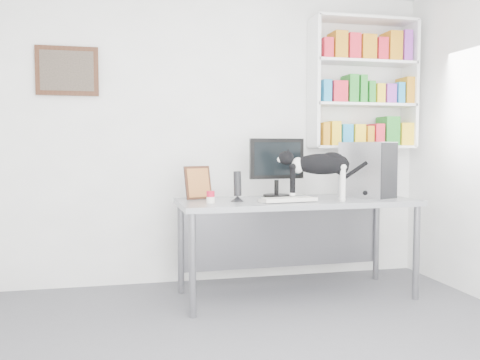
{
  "coord_description": "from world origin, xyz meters",
  "views": [
    {
      "loc": [
        -0.83,
        -2.66,
        1.25
      ],
      "look_at": [
        0.12,
        1.53,
        0.97
      ],
      "focal_mm": 38.0,
      "sensor_mm": 36.0,
      "label": 1
    }
  ],
  "objects_px": {
    "keyboard": "(288,200)",
    "cat": "(319,176)",
    "leaning_print": "(198,182)",
    "pc_tower": "(367,170)",
    "monitor": "(277,167)",
    "speaker": "(237,186)",
    "desk": "(296,248)",
    "bookshelf": "(363,84)",
    "soup_can": "(211,197)"
  },
  "relations": [
    {
      "from": "desk",
      "to": "pc_tower",
      "type": "height_order",
      "value": "pc_tower"
    },
    {
      "from": "monitor",
      "to": "cat",
      "type": "distance_m",
      "value": 0.45
    },
    {
      "from": "soup_can",
      "to": "desk",
      "type": "bearing_deg",
      "value": 8.64
    },
    {
      "from": "keyboard",
      "to": "bookshelf",
      "type": "bearing_deg",
      "value": 27.7
    },
    {
      "from": "speaker",
      "to": "soup_can",
      "type": "relative_size",
      "value": 2.68
    },
    {
      "from": "pc_tower",
      "to": "leaning_print",
      "type": "xyz_separation_m",
      "value": [
        -1.45,
        0.14,
        -0.09
      ]
    },
    {
      "from": "monitor",
      "to": "keyboard",
      "type": "distance_m",
      "value": 0.47
    },
    {
      "from": "bookshelf",
      "to": "speaker",
      "type": "xyz_separation_m",
      "value": [
        -1.35,
        -0.57,
        -0.91
      ]
    },
    {
      "from": "cat",
      "to": "soup_can",
      "type": "bearing_deg",
      "value": -163.33
    },
    {
      "from": "leaning_print",
      "to": "monitor",
      "type": "bearing_deg",
      "value": -15.53
    },
    {
      "from": "monitor",
      "to": "speaker",
      "type": "xyz_separation_m",
      "value": [
        -0.41,
        -0.28,
        -0.13
      ]
    },
    {
      "from": "pc_tower",
      "to": "speaker",
      "type": "bearing_deg",
      "value": 162.91
    },
    {
      "from": "speaker",
      "to": "pc_tower",
      "type": "bearing_deg",
      "value": 7.88
    },
    {
      "from": "bookshelf",
      "to": "cat",
      "type": "xyz_separation_m",
      "value": [
        -0.69,
        -0.65,
        -0.84
      ]
    },
    {
      "from": "soup_can",
      "to": "cat",
      "type": "distance_m",
      "value": 0.9
    },
    {
      "from": "monitor",
      "to": "soup_can",
      "type": "distance_m",
      "value": 0.76
    },
    {
      "from": "speaker",
      "to": "leaning_print",
      "type": "distance_m",
      "value": 0.37
    },
    {
      "from": "bookshelf",
      "to": "keyboard",
      "type": "xyz_separation_m",
      "value": [
        -0.97,
        -0.69,
        -1.02
      ]
    },
    {
      "from": "bookshelf",
      "to": "monitor",
      "type": "relative_size",
      "value": 2.39
    },
    {
      "from": "pc_tower",
      "to": "soup_can",
      "type": "relative_size",
      "value": 5.08
    },
    {
      "from": "keyboard",
      "to": "speaker",
      "type": "height_order",
      "value": "speaker"
    },
    {
      "from": "bookshelf",
      "to": "leaning_print",
      "type": "relative_size",
      "value": 4.33
    },
    {
      "from": "speaker",
      "to": "cat",
      "type": "distance_m",
      "value": 0.67
    },
    {
      "from": "desk",
      "to": "cat",
      "type": "relative_size",
      "value": 3.02
    },
    {
      "from": "speaker",
      "to": "soup_can",
      "type": "xyz_separation_m",
      "value": [
        -0.23,
        -0.07,
        -0.08
      ]
    },
    {
      "from": "leaning_print",
      "to": "cat",
      "type": "bearing_deg",
      "value": -38.05
    },
    {
      "from": "desk",
      "to": "cat",
      "type": "height_order",
      "value": "cat"
    },
    {
      "from": "bookshelf",
      "to": "keyboard",
      "type": "distance_m",
      "value": 1.57
    },
    {
      "from": "keyboard",
      "to": "cat",
      "type": "height_order",
      "value": "cat"
    },
    {
      "from": "pc_tower",
      "to": "soup_can",
      "type": "xyz_separation_m",
      "value": [
        -1.4,
        -0.16,
        -0.19
      ]
    },
    {
      "from": "desk",
      "to": "speaker",
      "type": "relative_size",
      "value": 7.79
    },
    {
      "from": "pc_tower",
      "to": "speaker",
      "type": "height_order",
      "value": "pc_tower"
    },
    {
      "from": "pc_tower",
      "to": "speaker",
      "type": "distance_m",
      "value": 1.18
    },
    {
      "from": "speaker",
      "to": "desk",
      "type": "bearing_deg",
      "value": 7.93
    },
    {
      "from": "leaning_print",
      "to": "cat",
      "type": "relative_size",
      "value": 0.44
    },
    {
      "from": "keyboard",
      "to": "leaning_print",
      "type": "distance_m",
      "value": 0.77
    },
    {
      "from": "desk",
      "to": "leaning_print",
      "type": "xyz_separation_m",
      "value": [
        -0.79,
        0.19,
        0.55
      ]
    },
    {
      "from": "cat",
      "to": "keyboard",
      "type": "bearing_deg",
      "value": -155.05
    },
    {
      "from": "desk",
      "to": "cat",
      "type": "xyz_separation_m",
      "value": [
        0.15,
        -0.13,
        0.61
      ]
    },
    {
      "from": "speaker",
      "to": "leaning_print",
      "type": "height_order",
      "value": "leaning_print"
    },
    {
      "from": "bookshelf",
      "to": "leaning_print",
      "type": "xyz_separation_m",
      "value": [
        -1.64,
        -0.33,
        -0.89
      ]
    },
    {
      "from": "keyboard",
      "to": "desk",
      "type": "bearing_deg",
      "value": 44.31
    },
    {
      "from": "bookshelf",
      "to": "cat",
      "type": "height_order",
      "value": "bookshelf"
    },
    {
      "from": "leaning_print",
      "to": "bookshelf",
      "type": "bearing_deg",
      "value": -7.91
    },
    {
      "from": "desk",
      "to": "pc_tower",
      "type": "relative_size",
      "value": 4.1
    },
    {
      "from": "desk",
      "to": "pc_tower",
      "type": "xyz_separation_m",
      "value": [
        0.66,
        0.05,
        0.65
      ]
    },
    {
      "from": "monitor",
      "to": "cat",
      "type": "xyz_separation_m",
      "value": [
        0.25,
        -0.37,
        -0.06
      ]
    },
    {
      "from": "desk",
      "to": "cat",
      "type": "distance_m",
      "value": 0.64
    },
    {
      "from": "monitor",
      "to": "leaning_print",
      "type": "height_order",
      "value": "monitor"
    },
    {
      "from": "desk",
      "to": "bookshelf",
      "type": "bearing_deg",
      "value": 30.69
    }
  ]
}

